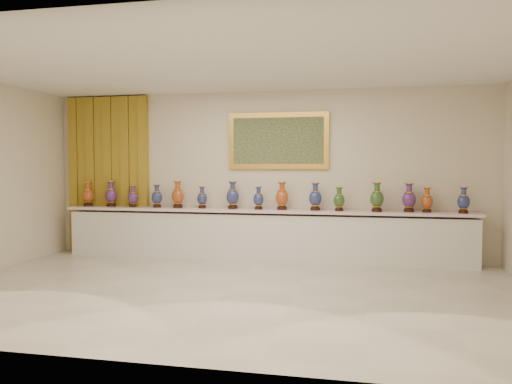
# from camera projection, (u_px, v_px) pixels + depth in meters

# --- Properties ---
(ground) EXTENTS (8.00, 8.00, 0.00)m
(ground) POSITION_uv_depth(u_px,v_px,m) (229.00, 291.00, 6.63)
(ground) COLOR beige
(ground) RESTS_ON ground
(room) EXTENTS (8.00, 8.00, 8.00)m
(room) POSITION_uv_depth(u_px,v_px,m) (134.00, 169.00, 9.45)
(room) COLOR beige
(room) RESTS_ON ground
(counter) EXTENTS (7.28, 0.48, 0.90)m
(counter) POSITION_uv_depth(u_px,v_px,m) (262.00, 235.00, 8.83)
(counter) COLOR white
(counter) RESTS_ON ground
(vase_0) EXTENTS (0.28, 0.28, 0.46)m
(vase_0) POSITION_uv_depth(u_px,v_px,m) (88.00, 195.00, 9.48)
(vase_0) COLOR black
(vase_0) RESTS_ON counter
(vase_1) EXTENTS (0.27, 0.27, 0.48)m
(vase_1) POSITION_uv_depth(u_px,v_px,m) (111.00, 195.00, 9.39)
(vase_1) COLOR black
(vase_1) RESTS_ON counter
(vase_2) EXTENTS (0.19, 0.19, 0.40)m
(vase_2) POSITION_uv_depth(u_px,v_px,m) (133.00, 197.00, 9.28)
(vase_2) COLOR black
(vase_2) RESTS_ON counter
(vase_3) EXTENTS (0.22, 0.22, 0.42)m
(vase_3) POSITION_uv_depth(u_px,v_px,m) (157.00, 197.00, 9.19)
(vase_3) COLOR black
(vase_3) RESTS_ON counter
(vase_4) EXTENTS (0.26, 0.26, 0.49)m
(vase_4) POSITION_uv_depth(u_px,v_px,m) (178.00, 196.00, 9.11)
(vase_4) COLOR black
(vase_4) RESTS_ON counter
(vase_5) EXTENTS (0.22, 0.22, 0.40)m
(vase_5) POSITION_uv_depth(u_px,v_px,m) (202.00, 198.00, 9.03)
(vase_5) COLOR black
(vase_5) RESTS_ON counter
(vase_6) EXTENTS (0.30, 0.30, 0.49)m
(vase_6) POSITION_uv_depth(u_px,v_px,m) (233.00, 196.00, 8.91)
(vase_6) COLOR black
(vase_6) RESTS_ON counter
(vase_7) EXTENTS (0.21, 0.21, 0.40)m
(vase_7) POSITION_uv_depth(u_px,v_px,m) (259.00, 199.00, 8.79)
(vase_7) COLOR black
(vase_7) RESTS_ON counter
(vase_8) EXTENTS (0.28, 0.28, 0.49)m
(vase_8) POSITION_uv_depth(u_px,v_px,m) (282.00, 197.00, 8.73)
(vase_8) COLOR black
(vase_8) RESTS_ON counter
(vase_9) EXTENTS (0.26, 0.26, 0.48)m
(vase_9) POSITION_uv_depth(u_px,v_px,m) (315.00, 198.00, 8.60)
(vase_9) COLOR black
(vase_9) RESTS_ON counter
(vase_10) EXTENTS (0.25, 0.25, 0.41)m
(vase_10) POSITION_uv_depth(u_px,v_px,m) (339.00, 200.00, 8.49)
(vase_10) COLOR black
(vase_10) RESTS_ON counter
(vase_11) EXTENTS (0.30, 0.30, 0.49)m
(vase_11) POSITION_uv_depth(u_px,v_px,m) (377.00, 198.00, 8.33)
(vase_11) COLOR black
(vase_11) RESTS_ON counter
(vase_12) EXTENTS (0.27, 0.27, 0.48)m
(vase_12) POSITION_uv_depth(u_px,v_px,m) (409.00, 199.00, 8.30)
(vase_12) COLOR black
(vase_12) RESTS_ON counter
(vase_13) EXTENTS (0.25, 0.25, 0.41)m
(vase_13) POSITION_uv_depth(u_px,v_px,m) (427.00, 201.00, 8.23)
(vase_13) COLOR black
(vase_13) RESTS_ON counter
(vase_14) EXTENTS (0.23, 0.23, 0.43)m
(vase_14) POSITION_uv_depth(u_px,v_px,m) (464.00, 201.00, 8.07)
(vase_14) COLOR black
(vase_14) RESTS_ON counter
(label_card) EXTENTS (0.10, 0.06, 0.00)m
(label_card) POSITION_uv_depth(u_px,v_px,m) (196.00, 209.00, 8.91)
(label_card) COLOR white
(label_card) RESTS_ON counter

